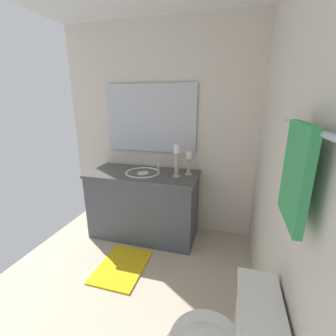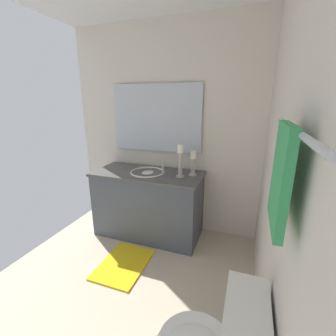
{
  "view_description": "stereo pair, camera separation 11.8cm",
  "coord_description": "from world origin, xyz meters",
  "px_view_note": "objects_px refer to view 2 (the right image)",
  "views": [
    {
      "loc": [
        1.1,
        0.86,
        1.59
      ],
      "look_at": [
        -0.58,
        0.39,
        1.07
      ],
      "focal_mm": 24.44,
      "sensor_mm": 36.0,
      "label": 1
    },
    {
      "loc": [
        1.07,
        0.97,
        1.59
      ],
      "look_at": [
        -0.58,
        0.39,
        1.07
      ],
      "focal_mm": 24.44,
      "sensor_mm": 36.0,
      "label": 2
    }
  ],
  "objects_px": {
    "mirror": "(156,118)",
    "candle_holder_short": "(180,160)",
    "bath_mat": "(124,264)",
    "vanity_cabinet": "(148,203)",
    "candle_holder_tall": "(193,163)",
    "towel_bar": "(294,130)",
    "sink_basin": "(148,176)",
    "towel_near_vanity": "(281,177)"
  },
  "relations": [
    {
      "from": "sink_basin",
      "to": "bath_mat",
      "type": "relative_size",
      "value": 0.67
    },
    {
      "from": "candle_holder_tall",
      "to": "sink_basin",
      "type": "bearing_deg",
      "value": -81.51
    },
    {
      "from": "vanity_cabinet",
      "to": "candle_holder_short",
      "type": "distance_m",
      "value": 0.71
    },
    {
      "from": "vanity_cabinet",
      "to": "candle_holder_tall",
      "type": "relative_size",
      "value": 4.67
    },
    {
      "from": "candle_holder_tall",
      "to": "bath_mat",
      "type": "xyz_separation_m",
      "value": [
        0.7,
        -0.52,
        -0.93
      ]
    },
    {
      "from": "sink_basin",
      "to": "bath_mat",
      "type": "xyz_separation_m",
      "value": [
        0.62,
        -0.0,
        -0.74
      ]
    },
    {
      "from": "mirror",
      "to": "vanity_cabinet",
      "type": "bearing_deg",
      "value": -0.01
    },
    {
      "from": "mirror",
      "to": "candle_holder_short",
      "type": "distance_m",
      "value": 0.65
    },
    {
      "from": "mirror",
      "to": "bath_mat",
      "type": "xyz_separation_m",
      "value": [
        0.91,
        0.0,
        -1.38
      ]
    },
    {
      "from": "sink_basin",
      "to": "mirror",
      "type": "height_order",
      "value": "mirror"
    },
    {
      "from": "vanity_cabinet",
      "to": "candle_holder_tall",
      "type": "height_order",
      "value": "candle_holder_tall"
    },
    {
      "from": "candle_holder_short",
      "to": "bath_mat",
      "type": "xyz_separation_m",
      "value": [
        0.6,
        -0.4,
        -0.97
      ]
    },
    {
      "from": "sink_basin",
      "to": "candle_holder_tall",
      "type": "xyz_separation_m",
      "value": [
        -0.08,
        0.52,
        0.18
      ]
    },
    {
      "from": "towel_bar",
      "to": "towel_near_vanity",
      "type": "relative_size",
      "value": 2.16
    },
    {
      "from": "candle_holder_tall",
      "to": "towel_bar",
      "type": "height_order",
      "value": "towel_bar"
    },
    {
      "from": "mirror",
      "to": "candle_holder_tall",
      "type": "xyz_separation_m",
      "value": [
        0.2,
        0.52,
        -0.45
      ]
    },
    {
      "from": "candle_holder_short",
      "to": "sink_basin",
      "type": "bearing_deg",
      "value": -93.44
    },
    {
      "from": "sink_basin",
      "to": "towel_near_vanity",
      "type": "relative_size",
      "value": 1.1
    },
    {
      "from": "sink_basin",
      "to": "candle_holder_tall",
      "type": "relative_size",
      "value": 1.48
    },
    {
      "from": "towel_bar",
      "to": "towel_near_vanity",
      "type": "bearing_deg",
      "value": -90.0
    },
    {
      "from": "mirror",
      "to": "towel_bar",
      "type": "xyz_separation_m",
      "value": [
        1.74,
        1.21,
        0.12
      ]
    },
    {
      "from": "sink_basin",
      "to": "candle_holder_short",
      "type": "distance_m",
      "value": 0.46
    },
    {
      "from": "mirror",
      "to": "bath_mat",
      "type": "height_order",
      "value": "mirror"
    },
    {
      "from": "bath_mat",
      "to": "towel_near_vanity",
      "type": "bearing_deg",
      "value": 54.97
    },
    {
      "from": "towel_bar",
      "to": "bath_mat",
      "type": "distance_m",
      "value": 2.09
    },
    {
      "from": "vanity_cabinet",
      "to": "candle_holder_tall",
      "type": "distance_m",
      "value": 0.75
    },
    {
      "from": "sink_basin",
      "to": "towel_bar",
      "type": "distance_m",
      "value": 2.03
    },
    {
      "from": "candle_holder_tall",
      "to": "towel_bar",
      "type": "xyz_separation_m",
      "value": [
        1.53,
        0.69,
        0.57
      ]
    },
    {
      "from": "sink_basin",
      "to": "towel_near_vanity",
      "type": "distance_m",
      "value": 1.97
    },
    {
      "from": "sink_basin",
      "to": "mirror",
      "type": "distance_m",
      "value": 0.69
    },
    {
      "from": "candle_holder_tall",
      "to": "towel_near_vanity",
      "type": "bearing_deg",
      "value": 23.6
    },
    {
      "from": "candle_holder_short",
      "to": "towel_bar",
      "type": "bearing_deg",
      "value": 29.26
    },
    {
      "from": "sink_basin",
      "to": "towel_bar",
      "type": "relative_size",
      "value": 0.51
    },
    {
      "from": "vanity_cabinet",
      "to": "bath_mat",
      "type": "bearing_deg",
      "value": 0.0
    },
    {
      "from": "vanity_cabinet",
      "to": "mirror",
      "type": "relative_size",
      "value": 1.14
    },
    {
      "from": "sink_basin",
      "to": "candle_holder_tall",
      "type": "bearing_deg",
      "value": 98.49
    },
    {
      "from": "candle_holder_short",
      "to": "towel_bar",
      "type": "height_order",
      "value": "towel_bar"
    },
    {
      "from": "candle_holder_short",
      "to": "towel_bar",
      "type": "distance_m",
      "value": 1.72
    },
    {
      "from": "sink_basin",
      "to": "candle_holder_short",
      "type": "bearing_deg",
      "value": 86.56
    },
    {
      "from": "towel_bar",
      "to": "towel_near_vanity",
      "type": "xyz_separation_m",
      "value": [
        0.0,
        -0.02,
        -0.16
      ]
    },
    {
      "from": "bath_mat",
      "to": "sink_basin",
      "type": "bearing_deg",
      "value": 179.91
    },
    {
      "from": "candle_holder_tall",
      "to": "candle_holder_short",
      "type": "relative_size",
      "value": 0.76
    }
  ]
}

